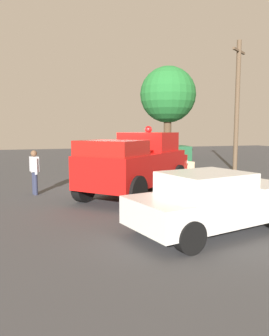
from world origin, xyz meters
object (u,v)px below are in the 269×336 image
Objects in this scene: lawn_chair_near_truck at (177,194)px; spectator_seated at (176,189)px; lawn_chair_by_car at (228,193)px; utility_pole at (237,104)px; vintage_fire_truck at (137,163)px; classic_hot_rod at (216,201)px; oak_tree_left at (168,95)px; spectator_standing at (34,169)px; lawn_chair_spare at (188,171)px; traffic_cone at (229,176)px; parked_pickup at (149,154)px.

spectator_seated reaches higher than lawn_chair_near_truck.
utility_pole reaches higher than lawn_chair_by_car.
vintage_fire_truck reaches higher than spectator_seated.
classic_hot_rod is 19.91m from oak_tree_left.
oak_tree_left is 1.00× the size of utility_pole.
lawn_chair_near_truck is 0.14× the size of utility_pole.
lawn_chair_spare is at bearing -86.61° from spectator_standing.
utility_pole is (8.06, -7.55, 3.30)m from lawn_chair_near_truck.
utility_pole is (7.94, -7.51, 3.20)m from spectator_seated.
lawn_chair_by_car is 1.57m from spectator_seated.
oak_tree_left reaches higher than lawn_chair_by_car.
vintage_fire_truck is 15.63m from oak_tree_left.
spectator_seated is at bearing 149.06° from lawn_chair_spare.
lawn_chair_near_truck is 1.00× the size of lawn_chair_spare.
lawn_chair_near_truck is at bearing -176.11° from vintage_fire_truck.
lawn_chair_by_car is 7.08m from spectator_standing.
spectator_standing reaches higher than lawn_chair_by_car.
oak_tree_left is (16.30, -6.76, 4.50)m from spectator_seated.
vintage_fire_truck is 4.50× the size of spectator_seated.
lawn_chair_near_truck is at bearing 5.56° from classic_hot_rod.
lawn_chair_by_car reaches higher than traffic_cone.
lawn_chair_near_truck is at bearing 162.92° from spectator_seated.
lawn_chair_by_car is at bearing 166.53° from lawn_chair_spare.
oak_tree_left reaches higher than vintage_fire_truck.
lawn_chair_near_truck is (1.82, 0.18, -0.16)m from classic_hot_rod.
traffic_cone is at bearing -92.52° from lawn_chair_spare.
traffic_cone is (6.31, -4.59, -0.44)m from classic_hot_rod.
utility_pole reaches higher than spectator_standing.
vintage_fire_truck is 1.16× the size of parked_pickup.
classic_hot_rod is at bearing -175.48° from vintage_fire_truck.
oak_tree_left is (12.23, -10.69, 4.23)m from spectator_standing.
oak_tree_left is at bearing -9.66° from traffic_cone.
lawn_chair_by_car is 0.14× the size of oak_tree_left.
parked_pickup is at bearing 67.60° from utility_pole.
lawn_chair_near_truck is 0.17m from spectator_seated.
lawn_chair_by_car is at bearing 146.15° from traffic_cone.
lawn_chair_near_truck and lawn_chair_spare have the same top height.
spectator_standing is 2.64× the size of traffic_cone.
traffic_cone is at bearing -33.85° from lawn_chair_by_car.
oak_tree_left reaches higher than spectator_standing.
classic_hot_rod is at bearing 143.27° from utility_pole.
utility_pole is (8.39, -6.02, 3.30)m from lawn_chair_by_car.
lawn_chair_by_car is 1.61× the size of traffic_cone.
spectator_seated is at bearing 164.13° from parked_pickup.
lawn_chair_by_car is at bearing 162.56° from oak_tree_left.
parked_pickup is (11.82, -2.67, 0.24)m from classic_hot_rod.
spectator_standing reaches higher than lawn_chair_spare.
lawn_chair_by_car is (-0.32, -1.54, 0.00)m from lawn_chair_near_truck.
utility_pole reaches higher than lawn_chair_near_truck.
vintage_fire_truck is 5.69× the size of lawn_chair_spare.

